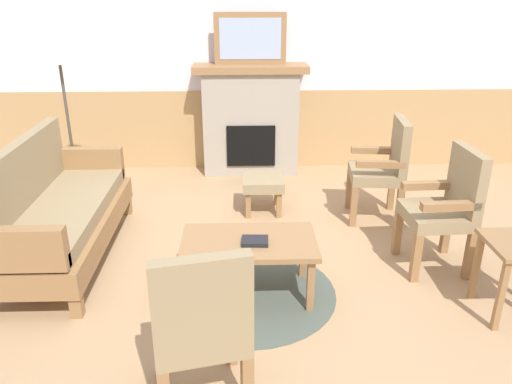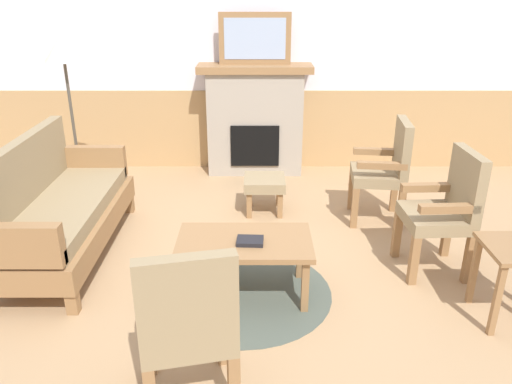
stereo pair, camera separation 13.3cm
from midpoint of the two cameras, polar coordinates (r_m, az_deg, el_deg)
ground_plane at (r=4.02m, az=-0.80°, el=-9.18°), size 14.00×14.00×0.00m
wall_back at (r=6.08m, az=-1.35°, el=14.89°), size 7.20×0.14×2.70m
fireplace at (r=5.96m, az=-1.27°, el=8.28°), size 1.30×0.44×1.28m
framed_picture at (r=5.80m, az=-1.35°, el=17.00°), size 0.80×0.04×0.56m
couch at (r=4.41m, az=-22.30°, el=-2.21°), size 0.70×1.80×0.98m
coffee_table at (r=3.60m, az=-1.88°, el=-6.24°), size 0.96×0.56×0.44m
round_rug at (r=3.79m, az=-1.81°, el=-11.31°), size 1.28×1.28×0.01m
book_on_table at (r=3.52m, az=-1.21°, el=-5.59°), size 0.19×0.15×0.03m
footstool at (r=4.95m, az=0.03°, el=0.83°), size 0.40×0.40×0.36m
armchair_near_fireplace at (r=4.13m, az=19.98°, el=-1.34°), size 0.50×0.50×0.98m
armchair_by_window_left at (r=4.87m, az=13.60°, el=2.96°), size 0.53×0.53×0.98m
armchair_front_left at (r=2.63m, az=-7.84°, el=-14.44°), size 0.57×0.57×0.98m
floor_lamp_by_couch at (r=5.29m, az=-22.13°, el=13.70°), size 0.36×0.36×1.68m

